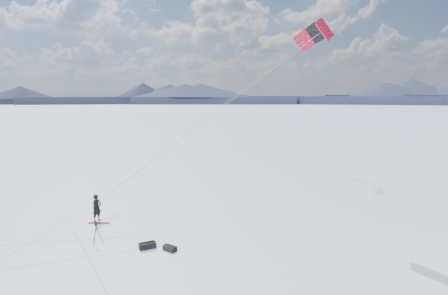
% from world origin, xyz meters
% --- Properties ---
extents(ground, '(1800.00, 1800.00, 0.00)m').
position_xyz_m(ground, '(0.00, 0.00, 0.00)').
color(ground, white).
extents(horizon_hills, '(704.00, 705.94, 9.04)m').
position_xyz_m(horizon_hills, '(-0.00, -0.00, 3.76)').
color(horizon_hills, black).
rests_on(horizon_hills, ground).
extents(snow_tracks, '(13.93, 9.84, 0.01)m').
position_xyz_m(snow_tracks, '(-1.98, 0.09, 0.00)').
color(snow_tracks, '#B1BCD7').
rests_on(snow_tracks, ground).
extents(snowkiter, '(0.62, 0.73, 1.69)m').
position_xyz_m(snowkiter, '(-1.97, 3.50, 0.00)').
color(snowkiter, black).
rests_on(snowkiter, ground).
extents(snowboard, '(1.36, 0.41, 0.04)m').
position_xyz_m(snowboard, '(-1.66, 3.12, 0.02)').
color(snowboard, maroon).
rests_on(snowboard, ground).
extents(tripod, '(0.60, 0.53, 1.16)m').
position_xyz_m(tripod, '(-0.18, 0.06, 0.75)').
color(tripod, black).
rests_on(tripod, ground).
extents(gear_bag_a, '(0.91, 0.81, 0.38)m').
position_xyz_m(gear_bag_a, '(2.64, -0.01, 0.17)').
color(gear_bag_a, black).
rests_on(gear_bag_a, ground).
extents(gear_bag_b, '(0.78, 0.63, 0.32)m').
position_xyz_m(gear_bag_b, '(3.87, -0.10, 0.14)').
color(gear_bag_b, black).
rests_on(gear_bag_b, ground).
extents(power_kite, '(14.38, 5.39, 11.21)m').
position_xyz_m(power_kite, '(11.17, 6.23, 11.44)').
color(power_kite, '#B6142C').
rests_on(power_kite, ground).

